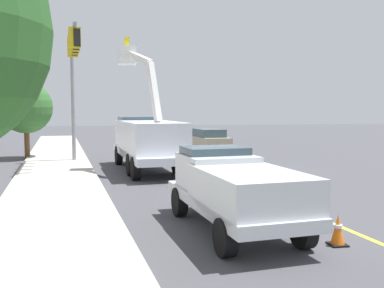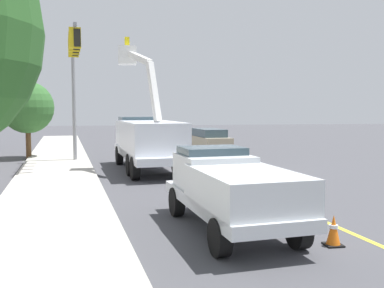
% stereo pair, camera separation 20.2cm
% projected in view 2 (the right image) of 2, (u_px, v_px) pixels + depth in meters
% --- Properties ---
extents(ground, '(120.00, 120.00, 0.00)m').
position_uv_depth(ground, '(210.00, 172.00, 21.60)').
color(ground, '#47474C').
extents(sidewalk_far_side, '(59.98, 11.05, 0.12)m').
position_uv_depth(sidewalk_far_side, '(56.00, 177.00, 19.52)').
color(sidewalk_far_side, '#B2ADA3').
rests_on(sidewalk_far_side, ground).
extents(lane_centre_stripe, '(49.63, 6.39, 0.01)m').
position_uv_depth(lane_centre_stripe, '(210.00, 172.00, 21.60)').
color(lane_centre_stripe, yellow).
rests_on(lane_centre_stripe, ground).
extents(utility_bucket_truck, '(8.45, 3.50, 6.73)m').
position_uv_depth(utility_bucket_truck, '(147.00, 139.00, 22.18)').
color(utility_bucket_truck, white).
rests_on(utility_bucket_truck, ground).
extents(service_pickup_truck, '(5.82, 2.78, 2.06)m').
position_uv_depth(service_pickup_truck, '(230.00, 188.00, 11.18)').
color(service_pickup_truck, silver).
rests_on(service_pickup_truck, ground).
extents(passing_minivan, '(5.00, 2.48, 1.69)m').
position_uv_depth(passing_minivan, '(209.00, 139.00, 31.42)').
color(passing_minivan, tan).
rests_on(passing_minivan, ground).
extents(traffic_cone_leading, '(0.40, 0.40, 0.73)m').
position_uv_depth(traffic_cone_leading, '(334.00, 231.00, 9.99)').
color(traffic_cone_leading, black).
rests_on(traffic_cone_leading, ground).
extents(traffic_cone_mid_front, '(0.40, 0.40, 0.88)m').
position_uv_depth(traffic_cone_mid_front, '(161.00, 152.00, 26.90)').
color(traffic_cone_mid_front, black).
rests_on(traffic_cone_mid_front, ground).
extents(traffic_signal_mast, '(5.62, 1.03, 7.84)m').
position_uv_depth(traffic_signal_mast, '(74.00, 63.00, 23.65)').
color(traffic_signal_mast, gray).
rests_on(traffic_signal_mast, ground).
extents(street_tree_right, '(3.28, 3.28, 4.87)m').
position_uv_depth(street_tree_right, '(27.00, 108.00, 27.25)').
color(street_tree_right, brown).
rests_on(street_tree_right, ground).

